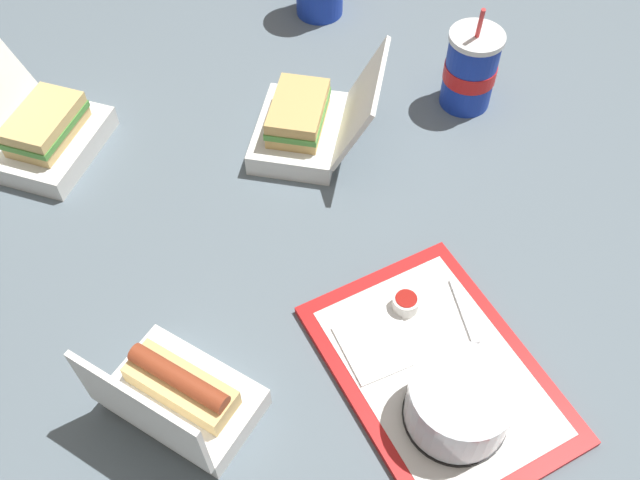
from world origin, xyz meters
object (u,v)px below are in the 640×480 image
food_tray (437,373)px  plastic_fork (464,310)px  clamshell_sandwich_center (305,123)px  soda_cup_center (470,70)px  ketchup_cup (406,303)px  cake_container (459,404)px  clamshell_sandwich_right (43,132)px  clamshell_hotdog_left (179,396)px

food_tray → plastic_fork: 0.11m
clamshell_sandwich_center → soda_cup_center: 0.32m
ketchup_cup → clamshell_sandwich_center: 0.39m
cake_container → clamshell_sandwich_right: (-0.77, -0.30, -0.01)m
food_tray → clamshell_hotdog_left: clamshell_hotdog_left is taller
clamshell_sandwich_right → soda_cup_center: size_ratio=1.38×
clamshell_hotdog_left → clamshell_sandwich_center: (-0.36, 0.40, 0.00)m
plastic_fork → clamshell_sandwich_right: 0.77m
plastic_fork → soda_cup_center: soda_cup_center is taller
food_tray → clamshell_sandwich_right: size_ratio=1.31×
food_tray → clamshell_hotdog_left: bearing=-112.6°
food_tray → clamshell_sandwich_right: 0.78m
food_tray → clamshell_sandwich_right: (-0.70, -0.32, 0.04)m
cake_container → soda_cup_center: bearing=140.8°
clamshell_hotdog_left → clamshell_sandwich_right: clamshell_sandwich_right is taller
soda_cup_center → clamshell_hotdog_left: bearing=-67.3°
cake_container → clamshell_hotdog_left: 0.36m
plastic_fork → clamshell_sandwich_center: (-0.43, -0.02, 0.03)m
clamshell_sandwich_right → clamshell_hotdog_left: bearing=0.1°
clamshell_sandwich_center → soda_cup_center: bearing=78.8°
clamshell_hotdog_left → clamshell_sandwich_right: 0.57m
clamshell_sandwich_right → soda_cup_center: 0.76m
clamshell_sandwich_right → soda_cup_center: (0.27, 0.71, 0.03)m
clamshell_hotdog_left → soda_cup_center: soda_cup_center is taller
plastic_fork → clamshell_sandwich_right: size_ratio=0.38×
ketchup_cup → clamshell_sandwich_center: bearing=171.9°
cake_container → clamshell_sandwich_right: clamshell_sandwich_right is taller
plastic_fork → clamshell_hotdog_left: (-0.08, -0.42, 0.02)m
clamshell_sandwich_right → clamshell_sandwich_center: clamshell_sandwich_center is taller
soda_cup_center → ketchup_cup: bearing=-48.3°
plastic_fork → food_tray: bearing=-37.4°
cake_container → clamshell_hotdog_left: size_ratio=0.60×
ketchup_cup → plastic_fork: 0.09m
food_tray → ketchup_cup: 0.11m
cake_container → ketchup_cup: cake_container is taller
food_tray → soda_cup_center: 0.58m
clamshell_hotdog_left → clamshell_sandwich_center: clamshell_sandwich_center is taller
ketchup_cup → clamshell_sandwich_right: clamshell_sandwich_right is taller
cake_container → clamshell_sandwich_center: (-0.56, 0.10, -0.01)m
cake_container → plastic_fork: cake_container is taller
food_tray → soda_cup_center: soda_cup_center is taller
food_tray → clamshell_hotdog_left: 0.35m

